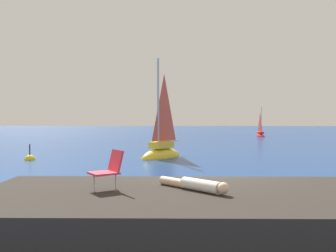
{
  "coord_description": "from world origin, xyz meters",
  "views": [
    {
      "loc": [
        -0.72,
        -10.59,
        2.33
      ],
      "look_at": [
        -1.18,
        7.86,
        1.85
      ],
      "focal_mm": 39.52,
      "sensor_mm": 36.0,
      "label": 1
    }
  ],
  "objects_px": {
    "sailboat_far": "(260,135)",
    "beach_chair": "(109,168)",
    "sailboat_near": "(162,152)",
    "person_sunbather": "(196,185)",
    "marker_buoy": "(30,160)"
  },
  "relations": [
    {
      "from": "person_sunbather",
      "to": "marker_buoy",
      "type": "xyz_separation_m",
      "value": [
        -8.24,
        12.12,
        -0.96
      ]
    },
    {
      "from": "person_sunbather",
      "to": "beach_chair",
      "type": "distance_m",
      "value": 1.77
    },
    {
      "from": "sailboat_near",
      "to": "beach_chair",
      "type": "bearing_deg",
      "value": 33.07
    },
    {
      "from": "person_sunbather",
      "to": "sailboat_far",
      "type": "bearing_deg",
      "value": -60.83
    },
    {
      "from": "sailboat_near",
      "to": "sailboat_far",
      "type": "bearing_deg",
      "value": -170.35
    },
    {
      "from": "sailboat_far",
      "to": "person_sunbather",
      "type": "distance_m",
      "value": 36.67
    },
    {
      "from": "sailboat_near",
      "to": "person_sunbather",
      "type": "height_order",
      "value": "sailboat_near"
    },
    {
      "from": "sailboat_near",
      "to": "marker_buoy",
      "type": "distance_m",
      "value": 7.13
    },
    {
      "from": "person_sunbather",
      "to": "sailboat_near",
      "type": "bearing_deg",
      "value": -40.9
    },
    {
      "from": "marker_buoy",
      "to": "beach_chair",
      "type": "bearing_deg",
      "value": -61.77
    },
    {
      "from": "sailboat_far",
      "to": "beach_chair",
      "type": "bearing_deg",
      "value": -27.72
    },
    {
      "from": "sailboat_far",
      "to": "beach_chair",
      "type": "relative_size",
      "value": 4.66
    },
    {
      "from": "sailboat_far",
      "to": "person_sunbather",
      "type": "height_order",
      "value": "sailboat_far"
    },
    {
      "from": "sailboat_far",
      "to": "marker_buoy",
      "type": "xyz_separation_m",
      "value": [
        -17.49,
        -23.35,
        -0.19
      ]
    },
    {
      "from": "sailboat_far",
      "to": "person_sunbather",
      "type": "relative_size",
      "value": 2.72
    }
  ]
}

